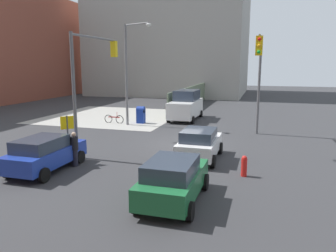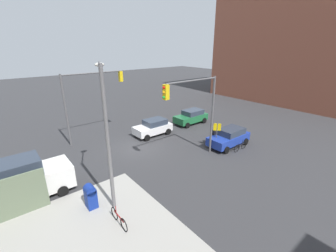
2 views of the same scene
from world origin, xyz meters
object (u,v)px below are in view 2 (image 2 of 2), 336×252
street_lamp_corner (106,128)px  fire_hydrant (156,121)px  sedan_green (191,117)px  pedestrian_crossing (214,136)px  bicycle_at_crosswalk (240,147)px  hatchback_blue (229,137)px  coupe_white (153,127)px  mailbox_blue (91,196)px  van_white_delivery (20,181)px  bicycle_leaning_on_fence (119,219)px  traffic_signal_se_corner (89,92)px  traffic_signal_nw_corner (196,104)px

street_lamp_corner → fire_hydrant: street_lamp_corner is taller
sedan_green → pedestrian_crossing: 6.33m
bicycle_at_crosswalk → hatchback_blue: bearing=-91.5°
street_lamp_corner → coupe_white: 11.47m
coupe_white → fire_hydrant: bearing=-130.4°
mailbox_blue → hatchback_blue: (-13.04, -0.28, 0.08)m
sedan_green → van_white_delivery: size_ratio=0.75×
hatchback_blue → coupe_white: (3.89, -6.51, -0.00)m
van_white_delivery → bicycle_leaning_on_fence: bearing=123.0°
coupe_white → bicycle_leaning_on_fence: coupe_white is taller
van_white_delivery → bicycle_at_crosswalk: (-15.91, 4.20, -0.93)m
mailbox_blue → coupe_white: size_ratio=0.37×
van_white_delivery → coupe_white: bearing=-163.4°
bicycle_leaning_on_fence → traffic_signal_se_corner: bearing=-106.1°
van_white_delivery → bicycle_leaning_on_fence: size_ratio=3.09×
sedan_green → coupe_white: (5.56, 0.13, -0.00)m
traffic_signal_se_corner → van_white_delivery: (6.88, 6.30, -3.38)m
mailbox_blue → fire_hydrant: mailbox_blue is taller
pedestrian_crossing → street_lamp_corner: bearing=62.0°
traffic_signal_se_corner → street_lamp_corner: 10.35m
street_lamp_corner → traffic_signal_se_corner: bearing=-105.9°
street_lamp_corner → mailbox_blue: (1.13, -0.46, -3.94)m
fire_hydrant → sedan_green: bearing=147.0°
street_lamp_corner → coupe_white: size_ratio=2.06×
coupe_white → bicycle_at_crosswalk: (-3.86, 7.79, -0.50)m
street_lamp_corner → bicycle_leaning_on_fence: bearing=72.9°
bicycle_leaning_on_fence → fire_hydrant: bearing=-132.9°
traffic_signal_se_corner → bicycle_leaning_on_fence: 12.91m
traffic_signal_se_corner → street_lamp_corner: size_ratio=0.81×
pedestrian_crossing → bicycle_leaning_on_fence: bearing=70.0°
hatchback_blue → pedestrian_crossing: (1.04, -0.92, 0.04)m
pedestrian_crossing → hatchback_blue: bearing=-168.2°
coupe_white → van_white_delivery: 12.59m
hatchback_blue → bicycle_at_crosswalk: (0.03, 1.28, -0.50)m
fire_hydrant → bicycle_at_crosswalk: bicycle_at_crosswalk is taller
fire_hydrant → van_white_delivery: 15.35m
fire_hydrant → van_white_delivery: (14.11, 6.00, 0.79)m
street_lamp_corner → hatchback_blue: 12.53m
sedan_green → hatchback_blue: bearing=75.8°
traffic_signal_nw_corner → street_lamp_corner: bearing=7.2°
traffic_signal_se_corner → hatchback_blue: bearing=134.5°
fire_hydrant → mailbox_blue: bearing=39.4°
traffic_signal_nw_corner → mailbox_blue: bearing=3.3°
hatchback_blue → bicycle_leaning_on_fence: hatchback_blue is taller
traffic_signal_nw_corner → pedestrian_crossing: size_ratio=3.84×
traffic_signal_nw_corner → bicycle_leaning_on_fence: (8.12, 2.70, -4.27)m
hatchback_blue → bicycle_at_crosswalk: hatchback_blue is taller
traffic_signal_nw_corner → coupe_white: size_ratio=1.67×
coupe_white → van_white_delivery: size_ratio=0.72×
bicycle_at_crosswalk → traffic_signal_se_corner: bearing=-49.3°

